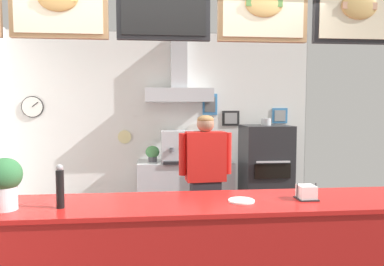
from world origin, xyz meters
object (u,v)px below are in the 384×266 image
(potted_sage, at_px, (152,153))
(condiment_plate, at_px, (241,201))
(napkin_holder, at_px, (306,193))
(basil_vase, at_px, (5,182))
(potted_basil, at_px, (204,152))
(shop_worker, at_px, (205,184))
(espresso_machine, at_px, (178,146))
(pepper_grinder, at_px, (60,186))
(pizza_oven, at_px, (265,175))

(potted_sage, bearing_deg, condiment_plate, -76.51)
(napkin_holder, bearing_deg, basil_vase, -178.18)
(potted_basil, bearing_deg, condiment_plate, -92.06)
(potted_basil, relative_size, potted_sage, 0.97)
(shop_worker, relative_size, potted_sage, 6.94)
(potted_basil, bearing_deg, napkin_holder, -82.25)
(espresso_machine, xyz_separation_m, potted_sage, (-0.36, 0.02, -0.09))
(potted_basil, xyz_separation_m, basil_vase, (-1.64, -2.80, 0.20))
(potted_sage, bearing_deg, shop_worker, -66.25)
(espresso_machine, distance_m, basil_vase, 3.03)
(pepper_grinder, bearing_deg, napkin_holder, 1.79)
(condiment_plate, bearing_deg, napkin_holder, 1.63)
(espresso_machine, height_order, napkin_holder, espresso_machine)
(shop_worker, xyz_separation_m, espresso_machine, (-0.23, 1.32, 0.26))
(potted_sage, relative_size, condiment_plate, 1.27)
(condiment_plate, bearing_deg, pizza_oven, 69.27)
(pizza_oven, xyz_separation_m, potted_basil, (-0.86, 0.22, 0.31))
(shop_worker, distance_m, potted_sage, 1.48)
(espresso_machine, height_order, pepper_grinder, espresso_machine)
(condiment_plate, distance_m, basil_vase, 1.55)
(espresso_machine, height_order, basil_vase, basil_vase)
(napkin_holder, distance_m, basil_vase, 2.02)
(potted_sage, distance_m, napkin_holder, 2.94)
(pepper_grinder, bearing_deg, shop_worker, 51.45)
(shop_worker, bearing_deg, potted_sage, -70.62)
(espresso_machine, bearing_deg, basil_vase, -114.26)
(potted_basil, bearing_deg, espresso_machine, -174.01)
(shop_worker, distance_m, espresso_machine, 1.37)
(basil_vase, bearing_deg, condiment_plate, 1.88)
(potted_basil, xyz_separation_m, pepper_grinder, (-1.30, -2.79, 0.16))
(espresso_machine, xyz_separation_m, potted_basil, (0.39, 0.04, -0.09))
(potted_basil, bearing_deg, pepper_grinder, -115.00)
(pizza_oven, xyz_separation_m, shop_worker, (-1.02, -1.14, 0.14))
(shop_worker, xyz_separation_m, potted_sage, (-0.59, 1.34, 0.17))
(shop_worker, relative_size, pepper_grinder, 5.62)
(shop_worker, xyz_separation_m, potted_basil, (0.16, 1.36, 0.17))
(espresso_machine, relative_size, potted_basil, 2.11)
(napkin_holder, relative_size, basil_vase, 0.43)
(potted_basil, distance_m, pepper_grinder, 3.09)
(pizza_oven, bearing_deg, potted_sage, 172.91)
(condiment_plate, bearing_deg, espresso_machine, 96.17)
(pizza_oven, relative_size, potted_basil, 6.83)
(potted_sage, relative_size, napkin_holder, 1.60)
(potted_sage, height_order, pepper_grinder, pepper_grinder)
(pepper_grinder, bearing_deg, basil_vase, -178.06)
(potted_sage, xyz_separation_m, condiment_plate, (0.66, -2.73, 0.02))
(shop_worker, height_order, potted_sage, shop_worker)
(pepper_grinder, relative_size, basil_vase, 0.86)
(espresso_machine, height_order, potted_sage, espresso_machine)
(pizza_oven, relative_size, basil_vase, 4.58)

